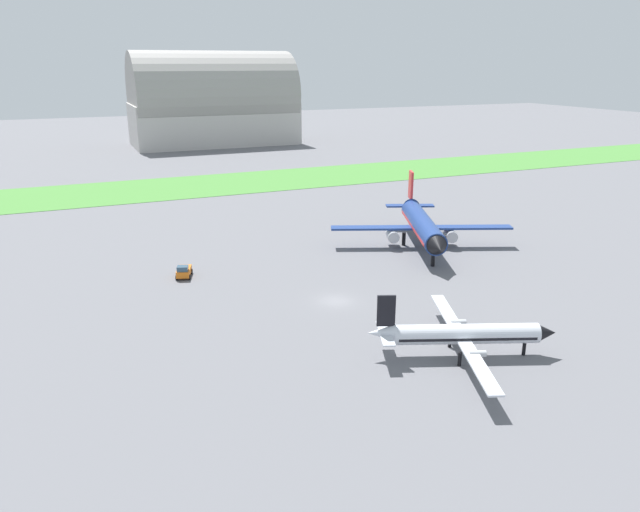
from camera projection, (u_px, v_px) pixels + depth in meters
name	position (u px, v px, depth m)	size (l,w,h in m)	color
ground_plane	(336.00, 301.00, 76.78)	(600.00, 600.00, 0.00)	slate
grass_taxiway_strip	(198.00, 186.00, 148.30)	(360.00, 28.00, 0.08)	#478438
airplane_midfield_jet	(422.00, 225.00, 98.25)	(28.51, 28.32, 10.58)	navy
airplane_foreground_turboprop	(462.00, 334.00, 61.67)	(19.05, 21.98, 6.91)	silver
pushback_tug_near_gate	(184.00, 271.00, 85.07)	(2.96, 3.98, 1.95)	orange
hangar_distant	(213.00, 104.00, 219.62)	(58.76, 30.81, 33.30)	#BCB7B2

